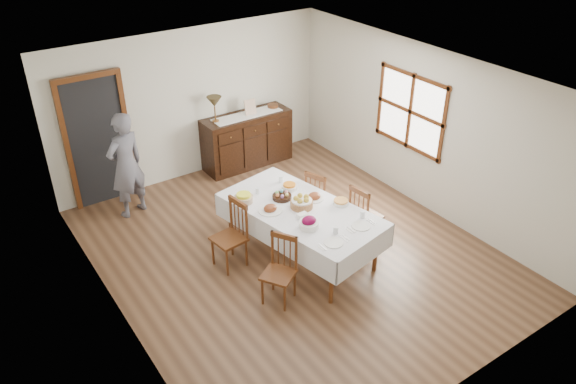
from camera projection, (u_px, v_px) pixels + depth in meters
ground at (292, 251)px, 8.16m from camera, size 6.00×6.00×0.00m
room_shell at (266, 141)px, 7.56m from camera, size 5.02×6.02×2.65m
dining_table at (301, 214)px, 7.73m from camera, size 1.58×2.48×0.79m
chair_left_near at (280, 269)px, 7.06m from camera, size 0.53×0.53×0.92m
chair_left_far at (232, 234)px, 7.67m from camera, size 0.46×0.46×0.98m
chair_right_near at (364, 215)px, 8.12m from camera, size 0.44×0.44×0.95m
chair_right_far at (319, 198)px, 8.55m from camera, size 0.49×0.49×0.93m
sideboard at (247, 140)px, 10.27m from camera, size 1.65×0.59×0.99m
person at (126, 162)px, 8.60m from camera, size 0.66×0.53×1.83m
bread_basket at (302, 203)px, 7.68m from camera, size 0.31×0.31×0.18m
egg_basket at (282, 196)px, 7.89m from camera, size 0.27×0.27×0.11m
ham_platter_a at (270, 209)px, 7.62m from camera, size 0.34×0.34×0.11m
ham_platter_b at (314, 197)px, 7.89m from camera, size 0.27×0.27×0.11m
beet_bowl at (309, 223)px, 7.25m from camera, size 0.26×0.26×0.16m
carrot_bowl at (289, 187)px, 8.12m from camera, size 0.22×0.22×0.09m
pineapple_bowl at (244, 198)px, 7.81m from camera, size 0.26×0.26×0.13m
casserole_dish at (341, 202)px, 7.76m from camera, size 0.22×0.22×0.07m
butter_dish at (302, 216)px, 7.46m from camera, size 0.15×0.12×0.07m
setting_left at (334, 238)px, 7.04m from camera, size 0.44×0.31×0.10m
setting_right at (361, 222)px, 7.36m from camera, size 0.44×0.31×0.10m
glass_far_a at (258, 191)px, 8.01m from camera, size 0.06×0.06×0.09m
glass_far_b at (281, 179)px, 8.29m from camera, size 0.06×0.06×0.10m
runner at (247, 115)px, 10.01m from camera, size 1.30×0.35×0.01m
table_lamp at (214, 102)px, 9.58m from camera, size 0.26×0.26×0.46m
picture_frame at (250, 107)px, 9.97m from camera, size 0.22×0.08×0.28m
deco_bowl at (273, 106)px, 10.31m from camera, size 0.20×0.20×0.06m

